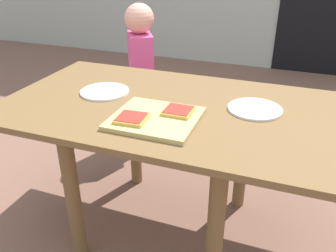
# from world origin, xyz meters

# --- Properties ---
(ground_plane) EXTENTS (16.00, 16.00, 0.00)m
(ground_plane) POSITION_xyz_m (0.00, 0.00, 0.00)
(ground_plane) COLOR brown
(dining_table) EXTENTS (1.40, 0.82, 0.69)m
(dining_table) POSITION_xyz_m (0.00, 0.00, 0.58)
(dining_table) COLOR brown
(dining_table) RESTS_ON ground
(cutting_board) EXTENTS (0.33, 0.30, 0.02)m
(cutting_board) POSITION_xyz_m (0.02, -0.16, 0.70)
(cutting_board) COLOR tan
(cutting_board) RESTS_ON dining_table
(pizza_slice_far_right) EXTENTS (0.11, 0.11, 0.02)m
(pizza_slice_far_right) POSITION_xyz_m (0.09, -0.10, 0.71)
(pizza_slice_far_right) COLOR gold
(pizza_slice_far_right) RESTS_ON cutting_board
(pizza_slice_near_left) EXTENTS (0.12, 0.12, 0.02)m
(pizza_slice_near_left) POSITION_xyz_m (-0.06, -0.22, 0.71)
(pizza_slice_near_left) COLOR gold
(pizza_slice_near_left) RESTS_ON cutting_board
(plate_white_left) EXTENTS (0.22, 0.22, 0.01)m
(plate_white_left) POSITION_xyz_m (-0.31, 0.03, 0.69)
(plate_white_left) COLOR white
(plate_white_left) RESTS_ON dining_table
(plate_white_right) EXTENTS (0.22, 0.22, 0.01)m
(plate_white_right) POSITION_xyz_m (0.36, 0.07, 0.69)
(plate_white_right) COLOR white
(plate_white_right) RESTS_ON dining_table
(child_left) EXTENTS (0.24, 0.28, 0.98)m
(child_left) POSITION_xyz_m (-0.46, 0.75, 0.57)
(child_left) COLOR #24494E
(child_left) RESTS_ON ground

